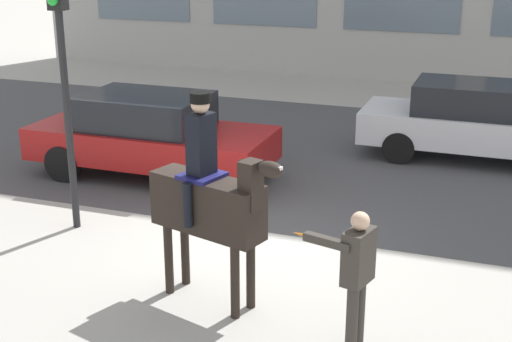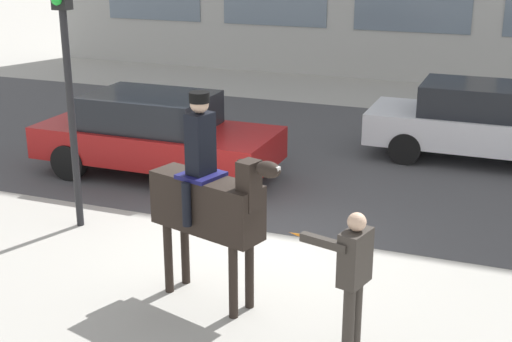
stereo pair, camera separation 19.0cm
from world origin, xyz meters
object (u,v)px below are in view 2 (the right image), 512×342
(mounted_horse_lead, at_px, (208,199))
(street_car_far_lane, at_px, (483,122))
(pedestrian_bystander, at_px, (353,272))
(street_car_near_lane, at_px, (156,134))
(traffic_light, at_px, (66,53))

(mounted_horse_lead, relative_size, street_car_far_lane, 0.58)
(pedestrian_bystander, relative_size, street_car_far_lane, 0.36)
(pedestrian_bystander, height_order, street_car_near_lane, pedestrian_bystander)
(pedestrian_bystander, distance_m, street_car_far_lane, 7.74)
(traffic_light, bearing_deg, mounted_horse_lead, -26.14)
(mounted_horse_lead, height_order, pedestrian_bystander, mounted_horse_lead)
(pedestrian_bystander, height_order, street_car_far_lane, pedestrian_bystander)
(street_car_near_lane, distance_m, street_car_far_lane, 6.43)
(street_car_far_lane, xyz_separation_m, traffic_light, (-5.55, -5.76, 1.91))
(mounted_horse_lead, distance_m, pedestrian_bystander, 2.00)
(mounted_horse_lead, relative_size, traffic_light, 0.65)
(mounted_horse_lead, xyz_separation_m, street_car_near_lane, (-2.96, 4.05, -0.54))
(street_car_near_lane, height_order, street_car_far_lane, street_car_far_lane)
(street_car_far_lane, height_order, traffic_light, traffic_light)
(street_car_far_lane, relative_size, traffic_light, 1.12)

